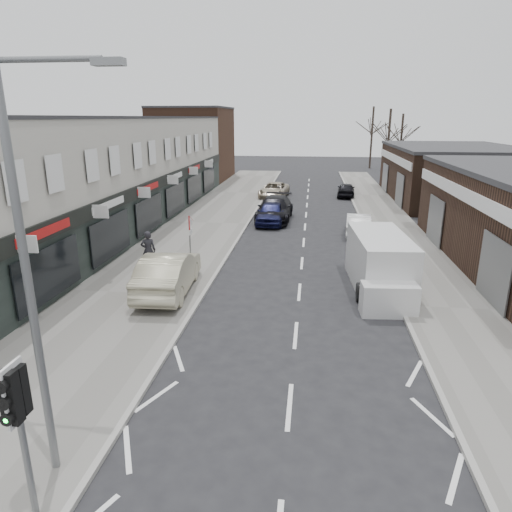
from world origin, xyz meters
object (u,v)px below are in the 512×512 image
(warning_sign, at_px, (190,227))
(sedan_on_pavement, at_px, (168,272))
(parked_car_left_c, at_px, (274,190))
(street_lamp, at_px, (34,260))
(parked_car_right_b, at_px, (346,190))
(parked_car_left_a, at_px, (272,213))
(parked_car_left_b, at_px, (275,209))
(pedestrian, at_px, (148,251))
(white_van, at_px, (380,264))
(parked_car_right_a, at_px, (358,224))
(traffic_light, at_px, (17,407))

(warning_sign, relative_size, sedan_on_pavement, 0.53)
(parked_car_left_c, bearing_deg, street_lamp, -86.47)
(street_lamp, height_order, parked_car_right_b, street_lamp)
(parked_car_left_a, xyz_separation_m, parked_car_left_b, (0.13, 1.08, 0.06))
(parked_car_left_a, height_order, parked_car_left_b, parked_car_left_b)
(pedestrian, relative_size, parked_car_left_c, 0.38)
(white_van, bearing_deg, pedestrian, 170.74)
(street_lamp, distance_m, parked_car_right_a, 22.77)
(parked_car_right_a, bearing_deg, parked_car_left_a, -19.47)
(street_lamp, bearing_deg, warning_sign, 92.84)
(street_lamp, relative_size, parked_car_left_a, 1.79)
(pedestrian, relative_size, parked_car_left_b, 0.33)
(street_lamp, relative_size, parked_car_left_b, 1.41)
(pedestrian, bearing_deg, parked_car_right_a, -159.12)
(traffic_light, xyz_separation_m, parked_car_left_c, (1.34, 35.43, -1.74))
(pedestrian, xyz_separation_m, parked_car_left_c, (4.10, 21.66, -0.38))
(parked_car_left_c, relative_size, parked_car_right_b, 1.27)
(parked_car_left_c, bearing_deg, parked_car_right_b, 16.49)
(warning_sign, bearing_deg, white_van, -7.86)
(parked_car_right_b, bearing_deg, parked_car_right_a, 93.56)
(pedestrian, bearing_deg, sedan_on_pavement, 105.98)
(parked_car_left_a, height_order, parked_car_right_a, parked_car_left_a)
(parked_car_right_b, bearing_deg, sedan_on_pavement, 75.17)
(street_lamp, distance_m, sedan_on_pavement, 10.57)
(warning_sign, height_order, sedan_on_pavement, warning_sign)
(street_lamp, bearing_deg, parked_car_left_a, 84.68)
(white_van, xyz_separation_m, parked_car_left_b, (-5.55, 13.01, -0.27))
(parked_car_left_a, distance_m, parked_car_left_c, 10.69)
(traffic_light, height_order, white_van, traffic_light)
(parked_car_left_b, distance_m, parked_car_right_a, 6.60)
(white_van, distance_m, parked_car_left_c, 23.49)
(parked_car_left_b, bearing_deg, pedestrian, -110.49)
(white_van, xyz_separation_m, parked_car_right_b, (0.15, 23.81, -0.44))
(traffic_light, xyz_separation_m, street_lamp, (-0.13, 1.22, 2.20))
(street_lamp, distance_m, parked_car_right_b, 36.55)
(warning_sign, distance_m, parked_car_left_c, 21.57)
(traffic_light, bearing_deg, parked_car_right_b, 77.84)
(street_lamp, height_order, parked_car_right_a, street_lamp)
(sedan_on_pavement, distance_m, parked_car_left_a, 14.00)
(parked_car_left_a, height_order, parked_car_right_b, parked_car_left_a)
(white_van, bearing_deg, parked_car_left_b, 108.89)
(traffic_light, xyz_separation_m, warning_sign, (-0.76, 14.02, -0.21))
(warning_sign, bearing_deg, parked_car_right_b, 69.07)
(parked_car_left_b, relative_size, parked_car_left_c, 1.16)
(traffic_light, bearing_deg, white_van, 58.90)
(pedestrian, xyz_separation_m, parked_car_left_b, (4.96, 12.07, -0.23))
(parked_car_left_c, xyz_separation_m, parked_car_right_a, (6.38, -13.21, 0.00))
(traffic_light, distance_m, pedestrian, 14.11)
(traffic_light, xyz_separation_m, sedan_on_pavement, (-0.96, 11.10, -1.46))
(parked_car_left_c, relative_size, parked_car_right_a, 1.18)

